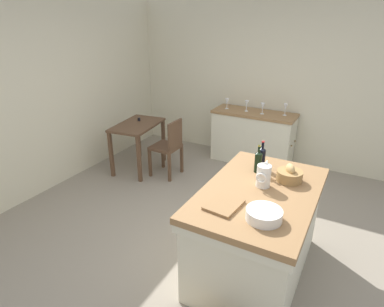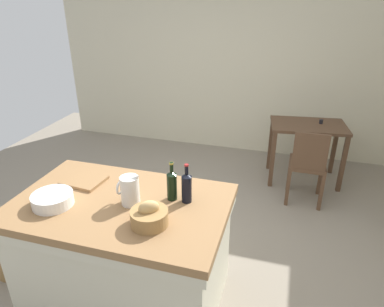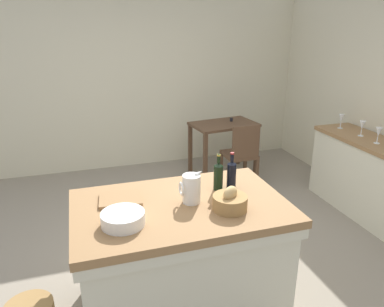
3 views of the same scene
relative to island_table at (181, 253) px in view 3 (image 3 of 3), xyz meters
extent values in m
plane|color=gray|center=(0.20, 0.62, -0.49)|extent=(6.76, 6.76, 0.00)
cube|color=beige|center=(0.20, 3.22, 0.81)|extent=(5.32, 0.12, 2.60)
cube|color=olive|center=(0.00, 0.00, 0.39)|extent=(1.52, 0.97, 0.06)
cube|color=beige|center=(0.00, 0.00, 0.32)|extent=(1.50, 0.95, 0.08)
cube|color=beige|center=(0.00, 0.00, -0.07)|extent=(1.44, 0.89, 0.84)
cube|color=olive|center=(2.46, 0.89, 0.37)|extent=(0.52, 1.35, 0.04)
cube|color=beige|center=(2.46, 0.89, -0.07)|extent=(0.49, 1.32, 0.84)
cube|color=#513826|center=(1.32, 2.42, 0.26)|extent=(0.97, 0.67, 0.04)
cube|color=#513826|center=(0.94, 2.12, -0.12)|extent=(0.06, 0.06, 0.73)
cube|color=#513826|center=(1.77, 2.23, -0.12)|extent=(0.06, 0.06, 0.73)
cube|color=#513826|center=(0.88, 2.61, -0.12)|extent=(0.06, 0.06, 0.73)
cube|color=#513826|center=(1.70, 2.72, -0.12)|extent=(0.06, 0.06, 0.73)
cylinder|color=black|center=(1.46, 2.49, 0.31)|extent=(0.04, 0.04, 0.05)
cube|color=#513826|center=(1.34, 1.91, -0.02)|extent=(0.40, 0.40, 0.04)
cube|color=#513826|center=(1.34, 1.73, 0.21)|extent=(0.36, 0.03, 0.42)
cube|color=#513826|center=(1.52, 2.09, -0.26)|extent=(0.04, 0.04, 0.45)
cube|color=#513826|center=(1.16, 2.09, -0.26)|extent=(0.04, 0.04, 0.45)
cube|color=#513826|center=(1.52, 1.73, -0.26)|extent=(0.04, 0.04, 0.45)
cube|color=#513826|center=(1.16, 1.73, -0.26)|extent=(0.04, 0.04, 0.45)
cylinder|color=silver|center=(0.08, 0.01, 0.52)|extent=(0.13, 0.13, 0.21)
cone|color=silver|center=(0.14, 0.01, 0.64)|extent=(0.07, 0.04, 0.06)
torus|color=silver|center=(0.01, 0.01, 0.53)|extent=(0.02, 0.10, 0.10)
cylinder|color=silver|center=(-0.43, -0.16, 0.46)|extent=(0.28, 0.28, 0.09)
cylinder|color=olive|center=(0.30, -0.18, 0.47)|extent=(0.24, 0.24, 0.10)
ellipsoid|color=tan|center=(0.30, -0.18, 0.54)|extent=(0.15, 0.13, 0.10)
cube|color=olive|center=(-0.40, 0.18, 0.43)|extent=(0.33, 0.27, 0.02)
cylinder|color=black|center=(0.45, 0.14, 0.52)|extent=(0.07, 0.07, 0.20)
cone|color=black|center=(0.45, 0.14, 0.63)|extent=(0.07, 0.07, 0.02)
cylinder|color=black|center=(0.45, 0.14, 0.67)|extent=(0.03, 0.03, 0.07)
cylinder|color=maroon|center=(0.45, 0.14, 0.70)|extent=(0.03, 0.03, 0.01)
cylinder|color=black|center=(0.34, 0.14, 0.52)|extent=(0.07, 0.07, 0.20)
cone|color=black|center=(0.34, 0.14, 0.63)|extent=(0.07, 0.07, 0.02)
cylinder|color=black|center=(0.34, 0.14, 0.67)|extent=(0.03, 0.03, 0.07)
cylinder|color=#B29933|center=(0.34, 0.14, 0.70)|extent=(0.03, 0.03, 0.01)
cylinder|color=white|center=(2.42, 0.75, 0.40)|extent=(0.06, 0.06, 0.00)
cylinder|color=white|center=(2.42, 0.75, 0.44)|extent=(0.01, 0.01, 0.07)
cone|color=white|center=(2.42, 0.75, 0.52)|extent=(0.07, 0.07, 0.10)
cylinder|color=white|center=(2.45, 1.03, 0.40)|extent=(0.06, 0.06, 0.00)
cylinder|color=white|center=(2.45, 1.03, 0.44)|extent=(0.01, 0.01, 0.07)
cone|color=white|center=(2.45, 1.03, 0.52)|extent=(0.07, 0.07, 0.10)
cylinder|color=white|center=(2.44, 1.37, 0.40)|extent=(0.06, 0.06, 0.00)
cylinder|color=white|center=(2.44, 1.37, 0.43)|extent=(0.01, 0.01, 0.07)
cone|color=white|center=(2.44, 1.37, 0.52)|extent=(0.07, 0.07, 0.10)
camera|label=1|loc=(-2.53, -0.69, 1.88)|focal=30.33mm
camera|label=2|loc=(1.07, -1.84, 1.76)|focal=32.41mm
camera|label=3|loc=(-0.63, -2.26, 1.65)|focal=34.42mm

